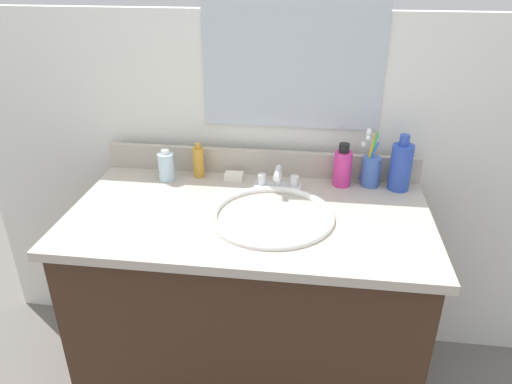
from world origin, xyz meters
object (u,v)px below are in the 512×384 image
(bottle_gel_clear, at_px, (166,166))
(soap_bar, at_px, (234,176))
(cup_blue_plastic, at_px, (371,170))
(bottle_shampoo_blue, at_px, (401,166))
(bottle_soap_pink, at_px, (343,167))
(bottle_oil_amber, at_px, (199,162))
(faucet, at_px, (278,181))

(bottle_gel_clear, distance_m, soap_bar, 0.24)
(cup_blue_plastic, height_order, soap_bar, cup_blue_plastic)
(soap_bar, bearing_deg, bottle_shampoo_blue, -0.14)
(bottle_soap_pink, bearing_deg, cup_blue_plastic, 6.26)
(bottle_soap_pink, bearing_deg, bottle_oil_amber, 179.34)
(bottle_gel_clear, relative_size, soap_bar, 1.75)
(faucet, bearing_deg, bottle_oil_amber, 166.96)
(faucet, xyz_separation_m, soap_bar, (-0.16, 0.06, -0.02))
(cup_blue_plastic, bearing_deg, bottle_shampoo_blue, -9.78)
(bottle_soap_pink, height_order, soap_bar, bottle_soap_pink)
(bottle_soap_pink, bearing_deg, soap_bar, -179.32)
(faucet, distance_m, bottle_gel_clear, 0.39)
(bottle_oil_amber, bearing_deg, bottle_gel_clear, -157.60)
(bottle_shampoo_blue, relative_size, bottle_oil_amber, 1.55)
(bottle_shampoo_blue, distance_m, bottle_soap_pink, 0.19)
(bottle_shampoo_blue, bearing_deg, bottle_soap_pink, 178.24)
(bottle_shampoo_blue, height_order, bottle_oil_amber, bottle_shampoo_blue)
(bottle_shampoo_blue, bearing_deg, bottle_oil_amber, 179.04)
(bottle_oil_amber, xyz_separation_m, soap_bar, (0.13, -0.01, -0.04))
(bottle_shampoo_blue, distance_m, cup_blue_plastic, 0.10)
(bottle_shampoo_blue, relative_size, soap_bar, 3.00)
(cup_blue_plastic, bearing_deg, bottle_oil_amber, -179.55)
(bottle_oil_amber, height_order, soap_bar, bottle_oil_amber)
(faucet, height_order, cup_blue_plastic, cup_blue_plastic)
(bottle_gel_clear, height_order, soap_bar, bottle_gel_clear)
(bottle_shampoo_blue, height_order, bottle_soap_pink, bottle_shampoo_blue)
(bottle_gel_clear, bearing_deg, faucet, -3.38)
(bottle_soap_pink, distance_m, soap_bar, 0.38)
(bottle_shampoo_blue, bearing_deg, soap_bar, 179.86)
(bottle_shampoo_blue, xyz_separation_m, bottle_gel_clear, (-0.79, -0.03, -0.03))
(bottle_oil_amber, bearing_deg, bottle_shampoo_blue, -0.96)
(bottle_soap_pink, bearing_deg, bottle_gel_clear, -176.45)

